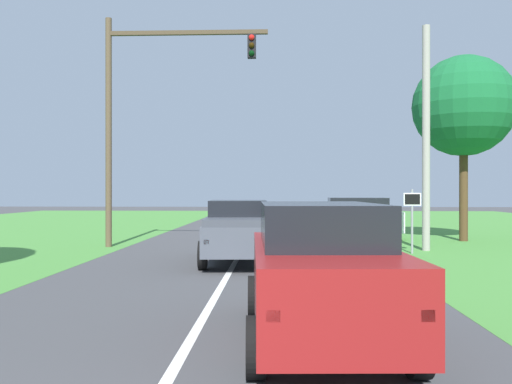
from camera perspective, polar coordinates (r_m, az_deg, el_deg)
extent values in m
plane|color=#424244|center=(12.88, -3.45, -9.57)|extent=(120.00, 120.00, 0.00)
cube|color=maroon|center=(7.73, 6.93, -9.48)|extent=(2.08, 4.76, 1.03)
cube|color=black|center=(7.87, 6.71, -3.36)|extent=(1.77, 2.98, 0.59)
cube|color=red|center=(5.40, 1.86, -13.14)|extent=(0.14, 0.07, 0.12)
cube|color=red|center=(5.67, 17.93, -12.50)|extent=(0.14, 0.07, 0.12)
cylinder|color=black|center=(9.20, -0.16, -11.22)|extent=(0.26, 0.73, 0.72)
cylinder|color=black|center=(9.39, 11.54, -10.98)|extent=(0.26, 0.73, 0.72)
cylinder|color=black|center=(6.37, -0.04, -16.35)|extent=(0.26, 0.73, 0.72)
cylinder|color=black|center=(6.65, 16.93, -15.64)|extent=(0.26, 0.73, 0.72)
cube|color=#4C515B|center=(16.12, -1.91, -4.71)|extent=(2.15, 4.94, 0.82)
cube|color=black|center=(15.83, -1.93, -2.10)|extent=(1.77, 1.93, 0.66)
cube|color=#41454E|center=(14.59, -2.02, -3.20)|extent=(1.90, 1.93, 0.20)
cube|color=red|center=(13.78, -5.36, -5.36)|extent=(0.14, 0.07, 0.12)
cube|color=red|center=(13.74, 1.16, -5.37)|extent=(0.14, 0.07, 0.12)
cylinder|color=black|center=(17.70, -4.91, -5.62)|extent=(0.27, 0.81, 0.80)
cylinder|color=black|center=(17.66, 1.28, -5.63)|extent=(0.27, 0.81, 0.80)
cylinder|color=black|center=(14.72, -5.75, -6.78)|extent=(0.27, 0.81, 0.80)
cylinder|color=black|center=(14.68, 1.72, -6.80)|extent=(0.27, 0.81, 0.80)
cylinder|color=brown|center=(21.43, -15.56, 6.17)|extent=(0.24, 0.24, 8.86)
cube|color=#4C3D2B|center=(21.47, -7.34, 16.61)|extent=(6.17, 0.16, 0.16)
cube|color=black|center=(21.06, -0.46, 15.38)|extent=(0.32, 0.28, 0.90)
sphere|color=red|center=(21.00, -0.48, 16.28)|extent=(0.22, 0.22, 0.22)
sphere|color=black|center=(20.92, -0.48, 15.49)|extent=(0.22, 0.22, 0.22)
sphere|color=black|center=(20.84, -0.48, 14.69)|extent=(0.22, 0.22, 0.22)
cylinder|color=gray|center=(19.13, 16.43, -3.05)|extent=(0.08, 0.08, 2.23)
cube|color=white|center=(19.08, 16.45, -0.75)|extent=(0.60, 0.03, 0.44)
cube|color=black|center=(19.06, 16.46, -0.75)|extent=(0.52, 0.01, 0.36)
cylinder|color=#4C351E|center=(24.60, 21.41, -0.03)|extent=(0.36, 0.36, 4.22)
sphere|color=#176131|center=(24.87, 21.41, 8.61)|extent=(4.34, 4.34, 4.34)
cube|color=silver|center=(24.29, 10.35, -3.13)|extent=(4.29, 2.04, 0.91)
cube|color=black|center=(24.29, 10.85, -1.33)|extent=(2.59, 1.76, 0.61)
cube|color=red|center=(24.92, 5.35, -2.94)|extent=(0.06, 0.14, 0.12)
cube|color=red|center=(23.34, 5.46, -3.15)|extent=(0.06, 0.14, 0.12)
cylinder|color=black|center=(25.46, 13.04, -4.01)|extent=(0.69, 0.25, 0.68)
cylinder|color=black|center=(23.56, 13.81, -4.34)|extent=(0.69, 0.25, 0.68)
cylinder|color=black|center=(25.16, 7.11, -4.06)|extent=(0.69, 0.25, 0.68)
cylinder|color=black|center=(23.24, 7.40, -4.40)|extent=(0.69, 0.25, 0.68)
cylinder|color=#9E998E|center=(20.26, 17.82, 5.54)|extent=(0.28, 0.28, 8.17)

